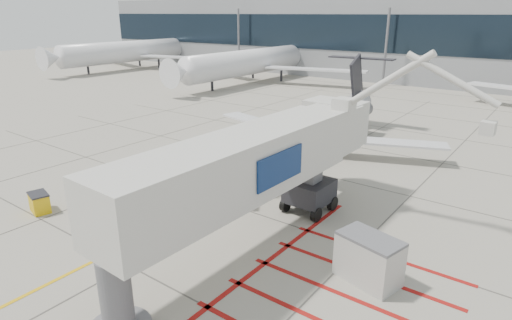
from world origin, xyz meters
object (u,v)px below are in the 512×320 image
Objects in this scene: pushback_tug at (132,195)px; regional_jet at (295,117)px; spill_bin at (39,202)px; jet_bridge at (239,178)px.

regional_jet is at bearing 53.65° from pushback_tug.
regional_jet is 18.51m from spill_bin.
spill_bin is (-3.69, -3.85, -0.10)m from pushback_tug.
jet_bridge reaches higher than pushback_tug.
jet_bridge is 14.74× the size of spill_bin.
pushback_tug is at bearing 178.37° from jet_bridge.
jet_bridge is 13.49m from spill_bin.
regional_jet is at bearing 113.08° from jet_bridge.
spill_bin is at bearing -154.35° from pushback_tug.
jet_bridge is 8.53× the size of pushback_tug.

